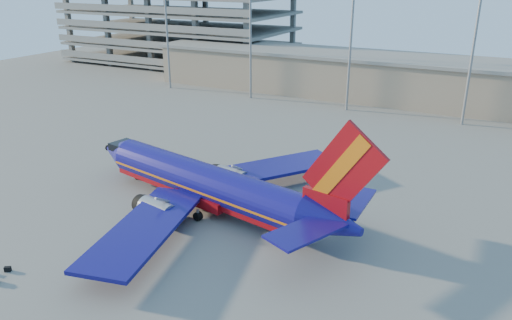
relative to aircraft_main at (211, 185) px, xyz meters
The scene contains 5 objects.
ground 5.69m from the aircraft_main, ahead, with size 220.00×220.00×0.00m, color slate.
terminal_building 60.03m from the aircraft_main, 75.53° to the left, with size 122.00×16.00×8.50m.
parking_garage 93.97m from the aircraft_main, 127.55° to the left, with size 62.00×32.00×21.40m.
light_mast_row 49.45m from the aircraft_main, 77.77° to the left, with size 101.60×1.60×28.65m.
aircraft_main is the anchor object (origin of this frame).
Camera 1 is at (21.61, -40.71, 23.97)m, focal length 35.00 mm.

